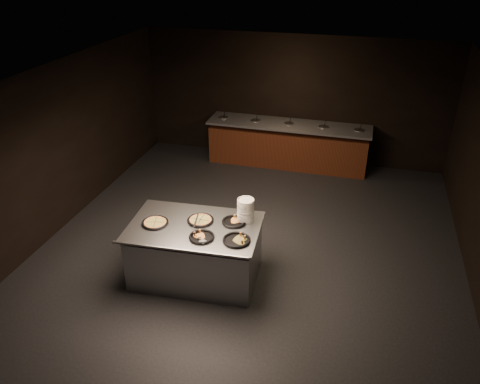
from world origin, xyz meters
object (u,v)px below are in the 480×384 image
at_px(pan_cheese_whole, 200,220).
at_px(plate_stack, 246,210).
at_px(pan_veggie_whole, 155,223).
at_px(serving_counter, 196,253).

bearing_deg(pan_cheese_whole, plate_stack, 17.90).
height_order(plate_stack, pan_veggie_whole, plate_stack).
relative_size(serving_counter, plate_stack, 5.72).
bearing_deg(pan_veggie_whole, pan_cheese_whole, 21.50).
relative_size(serving_counter, pan_veggie_whole, 5.08).
distance_m(serving_counter, plate_stack, 1.03).
distance_m(plate_stack, pan_veggie_whole, 1.37).
relative_size(serving_counter, pan_cheese_whole, 5.07).
xyz_separation_m(plate_stack, pan_cheese_whole, (-0.65, -0.21, -0.16)).
xyz_separation_m(serving_counter, plate_stack, (0.70, 0.35, 0.67)).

